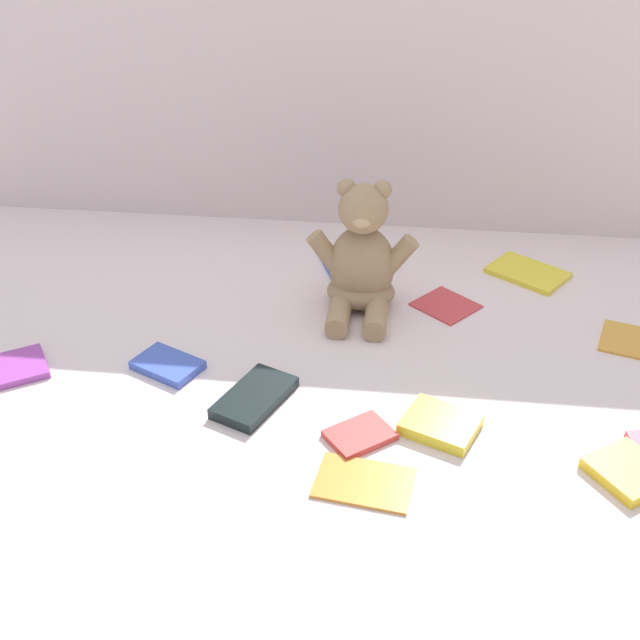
{
  "coord_description": "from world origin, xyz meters",
  "views": [
    {
      "loc": [
        0.14,
        -1.15,
        0.77
      ],
      "look_at": [
        0.02,
        -0.1,
        0.1
      ],
      "focal_mm": 45.74,
      "sensor_mm": 36.0,
      "label": 1
    }
  ],
  "objects_px": {
    "teddy_bear": "(362,262)",
    "book_case_8": "(628,472)",
    "book_case_4": "(528,273)",
    "book_case_5": "(255,397)",
    "book_case_0": "(168,365)",
    "book_case_1": "(347,264)",
    "book_case_2": "(360,435)",
    "book_case_3": "(446,305)",
    "book_case_9": "(15,368)",
    "book_case_10": "(441,424)",
    "book_case_11": "(364,481)"
  },
  "relations": [
    {
      "from": "book_case_4",
      "to": "book_case_2",
      "type": "bearing_deg",
      "value": 5.7
    },
    {
      "from": "book_case_4",
      "to": "book_case_5",
      "type": "distance_m",
      "value": 0.64
    },
    {
      "from": "book_case_1",
      "to": "book_case_11",
      "type": "relative_size",
      "value": 0.88
    },
    {
      "from": "book_case_3",
      "to": "book_case_4",
      "type": "bearing_deg",
      "value": 170.77
    },
    {
      "from": "book_case_0",
      "to": "book_case_9",
      "type": "distance_m",
      "value": 0.24
    },
    {
      "from": "book_case_1",
      "to": "teddy_bear",
      "type": "bearing_deg",
      "value": 84.25
    },
    {
      "from": "book_case_3",
      "to": "book_case_0",
      "type": "bearing_deg",
      "value": -20.91
    },
    {
      "from": "teddy_bear",
      "to": "book_case_5",
      "type": "distance_m",
      "value": 0.34
    },
    {
      "from": "book_case_0",
      "to": "book_case_9",
      "type": "xyz_separation_m",
      "value": [
        -0.24,
        -0.03,
        -0.0
      ]
    },
    {
      "from": "book_case_9",
      "to": "book_case_11",
      "type": "distance_m",
      "value": 0.61
    },
    {
      "from": "book_case_0",
      "to": "book_case_10",
      "type": "distance_m",
      "value": 0.45
    },
    {
      "from": "teddy_bear",
      "to": "book_case_8",
      "type": "height_order",
      "value": "teddy_bear"
    },
    {
      "from": "book_case_5",
      "to": "book_case_11",
      "type": "xyz_separation_m",
      "value": [
        0.18,
        -0.16,
        -0.0
      ]
    },
    {
      "from": "book_case_1",
      "to": "book_case_9",
      "type": "bearing_deg",
      "value": 18.95
    },
    {
      "from": "book_case_1",
      "to": "book_case_11",
      "type": "distance_m",
      "value": 0.6
    },
    {
      "from": "book_case_9",
      "to": "book_case_2",
      "type": "bearing_deg",
      "value": 137.17
    },
    {
      "from": "book_case_4",
      "to": "book_case_9",
      "type": "relative_size",
      "value": 1.47
    },
    {
      "from": "book_case_4",
      "to": "book_case_9",
      "type": "xyz_separation_m",
      "value": [
        -0.85,
        -0.41,
        0.0
      ]
    },
    {
      "from": "book_case_8",
      "to": "book_case_9",
      "type": "bearing_deg",
      "value": 135.65
    },
    {
      "from": "book_case_3",
      "to": "book_case_5",
      "type": "xyz_separation_m",
      "value": [
        -0.29,
        -0.31,
        0.01
      ]
    },
    {
      "from": "book_case_8",
      "to": "book_case_9",
      "type": "xyz_separation_m",
      "value": [
        -0.93,
        0.14,
        -0.0
      ]
    },
    {
      "from": "book_case_5",
      "to": "book_case_10",
      "type": "bearing_deg",
      "value": -163.14
    },
    {
      "from": "book_case_0",
      "to": "book_case_8",
      "type": "distance_m",
      "value": 0.71
    },
    {
      "from": "book_case_3",
      "to": "book_case_8",
      "type": "height_order",
      "value": "book_case_8"
    },
    {
      "from": "book_case_4",
      "to": "book_case_5",
      "type": "height_order",
      "value": "book_case_5"
    },
    {
      "from": "book_case_3",
      "to": "book_case_4",
      "type": "distance_m",
      "value": 0.21
    },
    {
      "from": "book_case_2",
      "to": "book_case_5",
      "type": "bearing_deg",
      "value": 30.1
    },
    {
      "from": "book_case_0",
      "to": "book_case_9",
      "type": "height_order",
      "value": "book_case_0"
    },
    {
      "from": "book_case_2",
      "to": "book_case_10",
      "type": "relative_size",
      "value": 0.88
    },
    {
      "from": "book_case_5",
      "to": "book_case_10",
      "type": "xyz_separation_m",
      "value": [
        0.28,
        -0.03,
        0.0
      ]
    },
    {
      "from": "book_case_2",
      "to": "book_case_4",
      "type": "height_order",
      "value": "same"
    },
    {
      "from": "book_case_9",
      "to": "book_case_11",
      "type": "relative_size",
      "value": 0.73
    },
    {
      "from": "book_case_2",
      "to": "book_case_4",
      "type": "bearing_deg",
      "value": -67.84
    },
    {
      "from": "book_case_4",
      "to": "book_case_9",
      "type": "distance_m",
      "value": 0.94
    },
    {
      "from": "book_case_5",
      "to": "book_case_11",
      "type": "relative_size",
      "value": 1.05
    },
    {
      "from": "book_case_0",
      "to": "book_case_9",
      "type": "bearing_deg",
      "value": 123.82
    },
    {
      "from": "teddy_bear",
      "to": "book_case_11",
      "type": "relative_size",
      "value": 1.84
    },
    {
      "from": "book_case_2",
      "to": "book_case_5",
      "type": "distance_m",
      "value": 0.18
    },
    {
      "from": "book_case_0",
      "to": "book_case_1",
      "type": "height_order",
      "value": "book_case_0"
    },
    {
      "from": "teddy_bear",
      "to": "book_case_4",
      "type": "bearing_deg",
      "value": 25.76
    },
    {
      "from": "book_case_4",
      "to": "book_case_9",
      "type": "height_order",
      "value": "book_case_9"
    },
    {
      "from": "book_case_0",
      "to": "book_case_3",
      "type": "bearing_deg",
      "value": -35.49
    },
    {
      "from": "teddy_bear",
      "to": "book_case_10",
      "type": "xyz_separation_m",
      "value": [
        0.14,
        -0.33,
        -0.08
      ]
    },
    {
      "from": "book_case_3",
      "to": "book_case_9",
      "type": "height_order",
      "value": "book_case_9"
    },
    {
      "from": "book_case_1",
      "to": "book_case_11",
      "type": "xyz_separation_m",
      "value": [
        0.08,
        -0.6,
        -0.0
      ]
    },
    {
      "from": "book_case_10",
      "to": "book_case_0",
      "type": "bearing_deg",
      "value": -80.28
    },
    {
      "from": "book_case_2",
      "to": "teddy_bear",
      "type": "bearing_deg",
      "value": -34.56
    },
    {
      "from": "book_case_3",
      "to": "book_case_11",
      "type": "bearing_deg",
      "value": 26.68
    },
    {
      "from": "book_case_2",
      "to": "book_case_3",
      "type": "distance_m",
      "value": 0.4
    },
    {
      "from": "book_case_0",
      "to": "book_case_10",
      "type": "relative_size",
      "value": 1.01
    }
  ]
}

